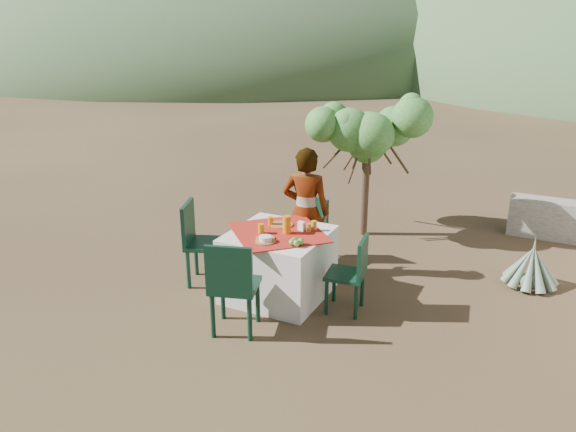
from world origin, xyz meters
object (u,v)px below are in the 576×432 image
at_px(agave, 531,267).
at_px(juice_pitcher, 287,225).
at_px(person, 306,212).
at_px(shrub_tree, 372,138).
at_px(chair_left, 199,239).
at_px(chair_right, 352,271).
at_px(table, 278,264).
at_px(chair_near, 233,284).
at_px(chair_far, 310,227).

distance_m(agave, juice_pitcher, 2.93).
relative_size(person, shrub_tree, 0.88).
bearing_deg(person, chair_left, 27.56).
bearing_deg(shrub_tree, chair_right, -75.78).
relative_size(chair_left, juice_pitcher, 4.99).
relative_size(chair_right, agave, 1.23).
bearing_deg(person, juice_pitcher, 86.16).
relative_size(table, agave, 1.90).
bearing_deg(table, chair_left, -173.82).
xyz_separation_m(chair_near, agave, (2.54, 2.45, -0.32)).
height_order(chair_far, shrub_tree, shrub_tree).
bearing_deg(table, chair_far, 93.53).
relative_size(chair_right, shrub_tree, 0.47).
relative_size(shrub_tree, juice_pitcher, 9.04).
relative_size(table, person, 0.83).
bearing_deg(table, agave, 31.10).
bearing_deg(chair_left, chair_right, -107.50).
xyz_separation_m(chair_far, agave, (2.59, 0.52, -0.24)).
bearing_deg(chair_left, shrub_tree, -49.14).
xyz_separation_m(chair_right, person, (-0.84, 0.67, 0.32)).
relative_size(chair_near, juice_pitcher, 5.01).
bearing_deg(chair_near, chair_far, -105.81).
bearing_deg(chair_far, juice_pitcher, -64.78).
relative_size(chair_left, shrub_tree, 0.55).
distance_m(chair_far, chair_near, 1.94).
bearing_deg(chair_near, chair_right, -150.20).
distance_m(chair_left, chair_right, 1.85).
height_order(table, agave, table).
distance_m(chair_near, chair_right, 1.29).
distance_m(person, agave, 2.70).
height_order(table, chair_near, chair_near).
bearing_deg(chair_right, agave, 124.97).
height_order(table, shrub_tree, shrub_tree).
bearing_deg(shrub_tree, person, -99.53).
height_order(table, juice_pitcher, juice_pitcher).
height_order(chair_near, juice_pitcher, chair_near).
height_order(table, chair_right, chair_right).
distance_m(chair_right, agave, 2.26).
distance_m(chair_far, juice_pitcher, 1.08).
height_order(chair_near, person, person).
bearing_deg(chair_left, chair_far, -60.69).
xyz_separation_m(chair_right, shrub_tree, (-0.57, 2.27, 0.94)).
bearing_deg(person, chair_right, 130.91).
height_order(chair_near, shrub_tree, shrub_tree).
height_order(chair_far, juice_pitcher, juice_pitcher).
relative_size(chair_left, chair_right, 1.17).
xyz_separation_m(table, juice_pitcher, (0.10, 0.01, 0.48)).
distance_m(chair_far, agave, 2.65).
relative_size(person, juice_pitcher, 7.98).
height_order(chair_far, chair_near, chair_near).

